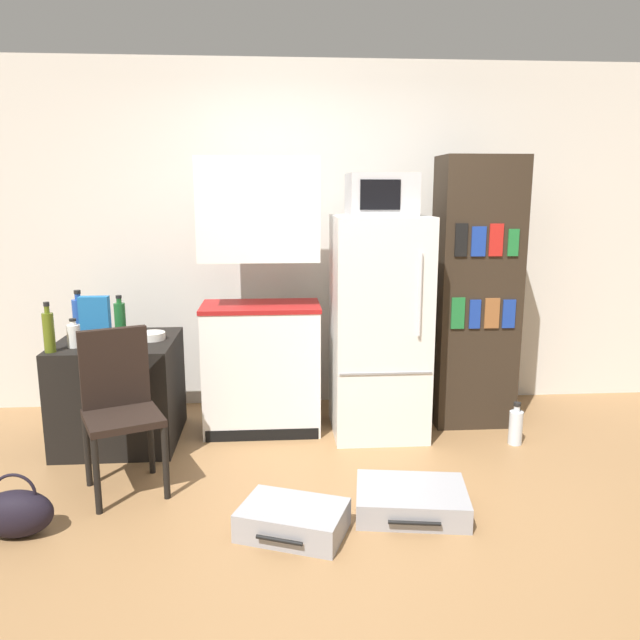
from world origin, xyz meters
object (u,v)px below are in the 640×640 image
Objects in this scene: bottle_olive_oil at (49,331)px; bookshelf at (475,293)px; bottle_green_tall at (120,316)px; water_bottle_front at (516,427)px; bottle_milk_white at (74,335)px; suitcase_small_flat at (293,520)px; chair at (119,397)px; bowl at (152,336)px; refrigerator at (379,326)px; cereal_box at (95,319)px; handbag at (16,513)px; microwave at (381,194)px; suitcase_large_flat at (411,500)px; side_table at (120,391)px; kitchen_hutch at (261,308)px; bottle_blue_soda at (79,315)px.

bookshelf is at bearing 9.72° from bottle_olive_oil.
water_bottle_front is (2.71, -0.54, -0.69)m from bottle_green_tall.
suitcase_small_flat is (1.35, -1.11, -0.71)m from bottle_milk_white.
chair is 2.57m from water_bottle_front.
chair is 1.23m from suitcase_small_flat.
bowl is 0.30× the size of suitcase_small_flat.
cereal_box is at bearing -177.64° from refrigerator.
bookshelf is 2.20m from suitcase_small_flat.
water_bottle_front is at bearing -1.78° from bottle_milk_white.
cereal_box is (0.20, 0.27, 0.02)m from bottle_olive_oil.
handbag is (-1.37, 0.08, 0.05)m from suitcase_small_flat.
microwave is 1.98m from suitcase_large_flat.
bottle_milk_white is (-0.18, -0.45, -0.03)m from bottle_green_tall.
side_table is at bearing 152.65° from suitcase_small_flat.
bottle_olive_oil reaches higher than handbag.
kitchen_hutch reaches higher than handbag.
water_bottle_front is (0.18, -0.46, -0.84)m from bookshelf.
cereal_box is at bearing -177.68° from microwave.
handbag is (-2.01, -1.27, -0.64)m from refrigerator.
side_table is 1.20× the size of suitcase_large_flat.
bottle_blue_soda is 0.42m from bottle_milk_white.
refrigerator is 1.64m from suitcase_small_flat.
bottle_green_tall is at bearing 168.71° from water_bottle_front.
water_bottle_front is (3.00, 0.03, -0.72)m from bottle_olive_oil.
cereal_box reaches higher than chair.
suitcase_small_flat is at bearing -146.48° from water_bottle_front.
bottle_olive_oil is at bearing -170.28° from bookshelf.
microwave is (-0.00, -0.00, 0.90)m from refrigerator.
cereal_box reaches higher than bottle_green_tall.
bookshelf is at bearing 10.44° from microwave.
bottle_milk_white is 1.23m from handbag.
cereal_box is at bearing 53.31° from bottle_olive_oil.
suitcase_large_flat is at bearing -37.64° from bottle_green_tall.
microwave is at bearing 2.32° from cereal_box.
refrigerator is 1.91m from cereal_box.
bookshelf reaches higher than chair.
side_table is 2.58m from bookshelf.
bottle_green_tall is (-0.04, 0.28, 0.46)m from side_table.
cereal_box is at bearing -175.42° from bookshelf.
suitcase_small_flat is (0.96, -0.60, -0.47)m from chair.
microwave is at bearing -4.81° from bottle_blue_soda.
kitchen_hutch reaches higher than suitcase_large_flat.
refrigerator is 2.14m from bottle_olive_oil.
bottle_blue_soda is at bearing 155.37° from suitcase_large_flat.
suitcase_small_flat is 2.05× the size of water_bottle_front.
bottle_green_tall is at bearing 8.95° from bottle_blue_soda.
bookshelf is 3.18m from handbag.
chair is at bearing -38.54° from bottle_olive_oil.
kitchen_hutch is 1.13m from microwave.
chair is (-0.06, -0.69, -0.20)m from bowl.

